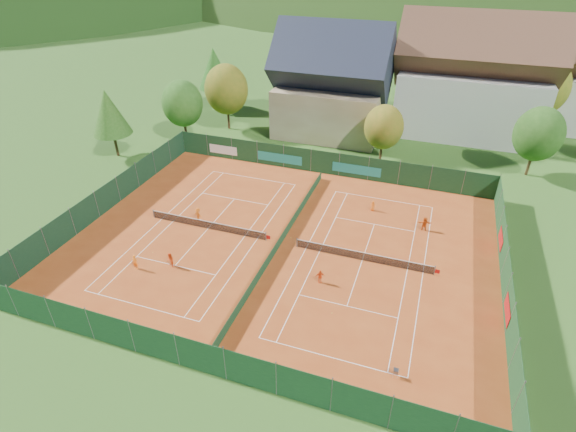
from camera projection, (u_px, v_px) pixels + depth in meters
The scene contains 32 objects.
ground at pixel (281, 244), 43.84m from camera, with size 600.00×600.00×0.00m, color #29531A.
clay_pad at pixel (281, 244), 43.83m from camera, with size 40.00×32.00×0.01m, color #9C3F17.
court_markings_left at pixel (208, 229), 46.04m from camera, with size 11.03×23.83×0.00m.
court_markings_right at pixel (362, 260), 41.61m from camera, with size 11.03×23.83×0.00m.
tennis_net_left at pixel (209, 225), 45.73m from camera, with size 13.30×0.10×1.02m.
tennis_net_right at pixel (364, 256), 41.30m from camera, with size 13.30×0.10×1.02m.
court_divider at pixel (281, 239), 43.56m from camera, with size 0.03×28.80×1.00m.
fence_north at pixel (321, 162), 55.93m from camera, with size 40.00×0.10×3.00m.
fence_south at pixel (201, 357), 30.26m from camera, with size 40.00×0.04×3.00m.
fence_west at pixel (108, 197), 48.57m from camera, with size 0.04×32.00×3.00m.
fence_east at pixel (506, 275), 37.53m from camera, with size 0.09×32.00×3.00m.
chalet at pixel (332, 88), 65.05m from camera, with size 16.20×12.00×16.00m.
hotel_block_a at pixel (471, 84), 64.16m from camera, with size 21.60×11.00×17.25m.
hotel_block_b at pixel (569, 83), 67.07m from camera, with size 17.28×10.00×15.50m.
tree_west_front at pixel (182, 103), 63.00m from camera, with size 5.72×5.72×8.69m.
tree_west_mid at pixel (226, 89), 66.31m from camera, with size 6.44×6.44×9.78m.
tree_west_back at pixel (214, 68), 74.00m from camera, with size 5.60×5.60×10.00m.
tree_center at pixel (384, 127), 57.19m from camera, with size 5.01×5.01×7.60m.
tree_east_front at pixel (539, 134), 53.44m from camera, with size 5.72×5.72×8.69m.
tree_west_side at pixel (109, 112), 57.92m from camera, with size 5.04×5.04×9.00m.
tree_east_back at pixel (544, 87), 64.92m from camera, with size 7.15×7.15×10.86m.
mountain_backdrop at pixel (477, 75), 243.41m from camera, with size 820.00×530.00×242.00m.
ball_hopper at pixel (396, 371), 30.43m from camera, with size 0.34×0.34×0.80m.
loose_ball_0 at pixel (153, 252), 42.60m from camera, with size 0.07×0.07×0.07m, color #CCD833.
loose_ball_1 at pixel (332, 313), 35.79m from camera, with size 0.07×0.07×0.07m, color #CCD833.
loose_ball_2 at pixel (291, 238), 44.60m from camera, with size 0.07×0.07×0.07m, color #CCD833.
player_left_near at pixel (135, 262), 40.20m from camera, with size 0.54×0.35×1.47m, color orange.
player_left_mid at pixel (170, 260), 40.45m from camera, with size 0.70×0.55×1.45m, color #F34C15.
player_left_far at pixel (198, 214), 46.91m from camera, with size 0.99×0.57×1.54m, color orange.
player_right_near at pixel (320, 276), 38.62m from camera, with size 0.78×0.33×1.34m, color #E64A14.
player_right_far_a at pixel (373, 206), 48.75m from camera, with size 0.58×0.38×1.18m, color orange.
player_right_far_b at pixel (425, 224), 45.46m from camera, with size 1.39×0.44×1.50m, color #CA4D12.
Camera 1 is at (12.30, -33.39, 25.75)m, focal length 28.00 mm.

